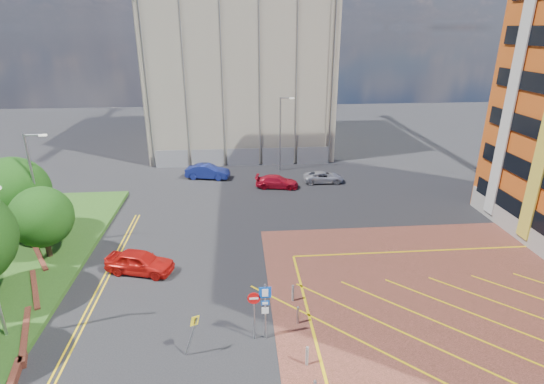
{
  "coord_description": "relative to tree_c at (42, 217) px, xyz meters",
  "views": [
    {
      "loc": [
        -0.63,
        -16.34,
        14.72
      ],
      "look_at": [
        1.14,
        4.58,
        6.56
      ],
      "focal_mm": 28.0,
      "sensor_mm": 36.0,
      "label": 1
    }
  ],
  "objects": [
    {
      "name": "car_red_left",
      "position": [
        6.43,
        -2.1,
        -2.45
      ],
      "size": [
        4.67,
        2.88,
        1.48
      ],
      "primitive_type": "imported",
      "rotation": [
        0.0,
        0.0,
        1.29
      ],
      "color": "red",
      "rests_on": "ground"
    },
    {
      "name": "construction_building",
      "position": [
        13.5,
        30.0,
        7.81
      ],
      "size": [
        21.2,
        19.2,
        22.0
      ],
      "primitive_type": "cube",
      "color": "#9E9681",
      "rests_on": "ground"
    },
    {
      "name": "forecourt",
      "position": [
        27.5,
        -10.0,
        -3.18
      ],
      "size": [
        26.0,
        26.0,
        0.02
      ],
      "primitive_type": "cube",
      "color": "brown",
      "rests_on": "ground"
    },
    {
      "name": "construction_fence",
      "position": [
        14.5,
        20.0,
        -2.19
      ],
      "size": [
        21.6,
        0.06,
        2.0
      ],
      "primitive_type": "cube",
      "color": "gray",
      "rests_on": "ground"
    },
    {
      "name": "ground",
      "position": [
        13.5,
        -10.0,
        -3.19
      ],
      "size": [
        140.0,
        140.0,
        0.0
      ],
      "primitive_type": "plane",
      "color": "black",
      "rests_on": "ground"
    },
    {
      "name": "lamp_back",
      "position": [
        17.58,
        18.0,
        1.17
      ],
      "size": [
        1.53,
        0.16,
        8.0
      ],
      "color": "#9EA0A8",
      "rests_on": "ground"
    },
    {
      "name": "bollard_row",
      "position": [
        15.8,
        -11.67,
        -2.72
      ],
      "size": [
        0.14,
        11.14,
        0.9
      ],
      "color": "#9EA0A8",
      "rests_on": "forecourt"
    },
    {
      "name": "car_silver_back",
      "position": [
        21.51,
        13.7,
        -2.63
      ],
      "size": [
        4.1,
        1.97,
        1.13
      ],
      "primitive_type": "imported",
      "rotation": [
        0.0,
        0.0,
        1.55
      ],
      "color": "silver",
      "rests_on": "ground"
    },
    {
      "name": "tree_c",
      "position": [
        0.0,
        0.0,
        0.0
      ],
      "size": [
        4.0,
        4.0,
        4.9
      ],
      "color": "#3D2B1C",
      "rests_on": "grass_bed"
    },
    {
      "name": "tree_d",
      "position": [
        -3.0,
        3.0,
        0.68
      ],
      "size": [
        5.0,
        5.0,
        6.08
      ],
      "color": "#3D2B1C",
      "rests_on": "grass_bed"
    },
    {
      "name": "sign_cluster",
      "position": [
        13.8,
        -9.02,
        -1.24
      ],
      "size": [
        1.17,
        0.12,
        3.2
      ],
      "color": "#9EA0A8",
      "rests_on": "ground"
    },
    {
      "name": "warning_sign",
      "position": [
        10.52,
        -9.9,
        -1.76
      ],
      "size": [
        0.82,
        0.43,
        2.24
      ],
      "color": "#9EA0A8",
      "rests_on": "ground"
    },
    {
      "name": "retaining_wall",
      "position": [
        1.7,
        -8.0,
        -2.99
      ],
      "size": [
        6.06,
        20.33,
        0.4
      ],
      "color": "brown",
      "rests_on": "ground"
    },
    {
      "name": "lamp_left_far",
      "position": [
        -0.92,
        2.0,
        1.47
      ],
      "size": [
        1.53,
        0.16,
        8.0
      ],
      "color": "#9EA0A8",
      "rests_on": "grass_bed"
    },
    {
      "name": "car_blue_back",
      "position": [
        9.72,
        15.92,
        -2.45
      ],
      "size": [
        4.74,
        2.45,
        1.49
      ],
      "primitive_type": "imported",
      "rotation": [
        0.0,
        0.0,
        1.37
      ],
      "color": "navy",
      "rests_on": "ground"
    },
    {
      "name": "car_red_back",
      "position": [
        16.65,
        12.59,
        -2.59
      ],
      "size": [
        4.41,
        2.4,
        1.21
      ],
      "primitive_type": "imported",
      "rotation": [
        0.0,
        0.0,
        1.4
      ],
      "color": "red",
      "rests_on": "ground"
    }
  ]
}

